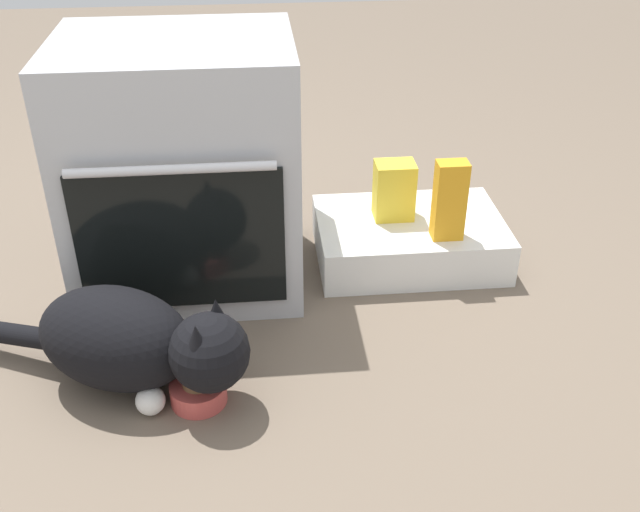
% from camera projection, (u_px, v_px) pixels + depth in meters
% --- Properties ---
extents(ground, '(8.00, 8.00, 0.00)m').
position_uv_depth(ground, '(184.00, 371.00, 1.88)').
color(ground, '#6B5B4C').
extents(oven, '(0.63, 0.56, 0.72)m').
position_uv_depth(oven, '(184.00, 168.00, 2.07)').
color(oven, '#B7BABF').
rests_on(oven, ground).
extents(pantry_cabinet, '(0.57, 0.40, 0.14)m').
position_uv_depth(pantry_cabinet, '(409.00, 239.00, 2.31)').
color(pantry_cabinet, white).
rests_on(pantry_cabinet, ground).
extents(food_bowl, '(0.14, 0.14, 0.08)m').
position_uv_depth(food_bowl, '(198.00, 391.00, 1.77)').
color(food_bowl, '#C64C47').
rests_on(food_bowl, ground).
extents(cat, '(0.79, 0.42, 0.27)m').
position_uv_depth(cat, '(133.00, 341.00, 1.76)').
color(cat, black).
rests_on(cat, ground).
extents(snack_bag, '(0.12, 0.09, 0.18)m').
position_uv_depth(snack_bag, '(394.00, 190.00, 2.25)').
color(snack_bag, yellow).
rests_on(snack_bag, pantry_cabinet).
extents(juice_carton, '(0.09, 0.06, 0.24)m').
position_uv_depth(juice_carton, '(449.00, 200.00, 2.13)').
color(juice_carton, orange).
rests_on(juice_carton, pantry_cabinet).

